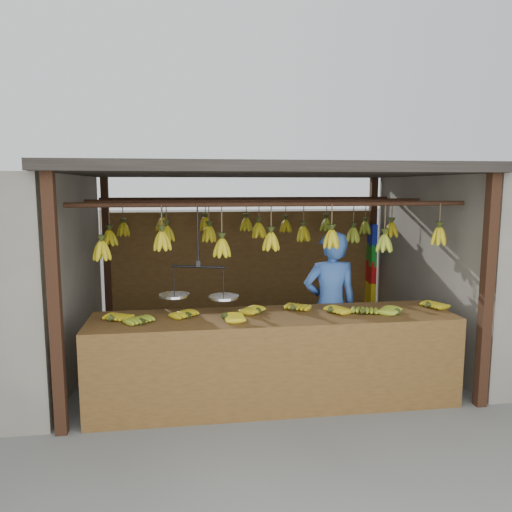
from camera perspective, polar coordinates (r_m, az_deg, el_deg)
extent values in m
plane|color=#5B5B57|center=(6.32, 0.40, -12.14)|extent=(80.00, 80.00, 0.00)
cube|color=black|center=(4.62, -21.98, -5.45)|extent=(0.10, 0.10, 2.30)
cube|color=black|center=(5.34, 24.86, -3.84)|extent=(0.10, 0.10, 2.30)
cube|color=black|center=(7.52, -16.64, -0.17)|extent=(0.10, 0.10, 2.30)
cube|color=black|center=(7.98, 13.09, 0.42)|extent=(0.10, 0.10, 2.30)
cube|color=black|center=(5.93, 0.42, 9.68)|extent=(4.30, 3.30, 0.10)
cylinder|color=black|center=(4.95, 2.18, 5.95)|extent=(4.00, 0.05, 0.05)
cylinder|color=black|center=(5.93, 0.42, 6.30)|extent=(4.00, 0.05, 0.05)
cylinder|color=black|center=(6.92, -0.84, 6.55)|extent=(4.00, 0.05, 0.05)
cube|color=brown|center=(7.53, -1.31, -1.75)|extent=(4.00, 0.06, 1.80)
cube|color=brown|center=(5.02, 2.08, -7.21)|extent=(3.63, 0.81, 0.08)
cube|color=brown|center=(4.77, 2.95, -13.23)|extent=(3.63, 0.04, 0.90)
cube|color=black|center=(4.83, -18.22, -13.90)|extent=(0.07, 0.07, 0.82)
cube|color=black|center=(5.41, 21.33, -11.62)|extent=(0.07, 0.07, 0.82)
cube|color=black|center=(5.48, -16.94, -11.17)|extent=(0.07, 0.07, 0.82)
cube|color=black|center=(6.00, 17.98, -9.52)|extent=(0.07, 0.07, 0.82)
ellipsoid|color=gold|center=(4.93, -16.03, -6.96)|extent=(0.27, 0.30, 0.06)
ellipsoid|color=#92A523|center=(4.77, -12.66, -7.35)|extent=(0.29, 0.30, 0.06)
ellipsoid|color=gold|center=(4.92, -7.57, -6.76)|extent=(0.29, 0.30, 0.06)
ellipsoid|color=gold|center=(4.80, -3.55, -7.08)|extent=(0.25, 0.19, 0.06)
ellipsoid|color=gold|center=(5.04, 0.45, -6.31)|extent=(0.30, 0.29, 0.06)
ellipsoid|color=gold|center=(5.15, 4.43, -6.02)|extent=(0.28, 0.30, 0.06)
ellipsoid|color=gold|center=(5.10, 8.69, -6.23)|extent=(0.30, 0.27, 0.06)
ellipsoid|color=#92A523|center=(5.11, 12.26, -6.30)|extent=(0.26, 0.29, 0.06)
ellipsoid|color=#92A523|center=(5.22, 15.96, -6.13)|extent=(0.30, 0.29, 0.06)
ellipsoid|color=gold|center=(5.56, 19.21, -5.41)|extent=(0.29, 0.26, 0.06)
ellipsoid|color=gold|center=(4.96, -17.21, 0.57)|extent=(0.16, 0.16, 0.28)
ellipsoid|color=gold|center=(4.87, -10.67, 1.68)|extent=(0.16, 0.16, 0.28)
ellipsoid|color=gold|center=(4.91, -3.91, 0.92)|extent=(0.16, 0.16, 0.28)
ellipsoid|color=gold|center=(5.00, 1.73, 1.65)|extent=(0.16, 0.16, 0.28)
ellipsoid|color=gold|center=(5.08, 8.61, 1.91)|extent=(0.16, 0.16, 0.28)
ellipsoid|color=#92A523|center=(5.31, 14.44, 1.44)|extent=(0.16, 0.16, 0.28)
ellipsoid|color=gold|center=(5.53, 20.17, 2.12)|extent=(0.16, 0.16, 0.28)
ellipsoid|color=gold|center=(5.99, -16.36, 1.98)|extent=(0.16, 0.16, 0.28)
ellipsoid|color=gold|center=(5.85, -10.16, 2.54)|extent=(0.16, 0.16, 0.28)
ellipsoid|color=gold|center=(5.93, -5.38, 2.50)|extent=(0.16, 0.16, 0.28)
ellipsoid|color=gold|center=(5.97, 0.33, 2.95)|extent=(0.16, 0.16, 0.28)
ellipsoid|color=gold|center=(6.09, 5.44, 2.54)|extent=(0.16, 0.16, 0.28)
ellipsoid|color=#92A523|center=(6.25, 11.03, 2.36)|extent=(0.16, 0.16, 0.28)
ellipsoid|color=gold|center=(6.46, 15.22, 2.91)|extent=(0.16, 0.16, 0.28)
ellipsoid|color=gold|center=(6.90, -14.92, 2.95)|extent=(0.16, 0.16, 0.28)
ellipsoid|color=gold|center=(6.90, -10.64, 3.60)|extent=(0.16, 0.16, 0.28)
ellipsoid|color=gold|center=(6.86, -5.79, 3.65)|extent=(0.16, 0.16, 0.28)
ellipsoid|color=gold|center=(6.97, -1.12, 3.63)|extent=(0.16, 0.16, 0.28)
ellipsoid|color=gold|center=(7.07, 3.41, 3.45)|extent=(0.16, 0.16, 0.28)
ellipsoid|color=#92A523|center=(7.22, 8.03, 3.56)|extent=(0.16, 0.16, 0.28)
ellipsoid|color=#92A523|center=(7.37, 12.38, 3.18)|extent=(0.16, 0.16, 0.28)
cylinder|color=black|center=(4.89, -6.67, 2.30)|extent=(0.02, 0.02, 0.61)
cylinder|color=black|center=(4.93, -6.61, -1.23)|extent=(0.53, 0.19, 0.02)
cylinder|color=silver|center=(5.06, -9.31, -4.50)|extent=(0.29, 0.29, 0.02)
cylinder|color=silver|center=(4.92, -3.72, -4.75)|extent=(0.29, 0.29, 0.02)
imported|color=#3359A5|center=(5.66, 8.49, -5.70)|extent=(0.62, 0.41, 1.69)
cube|color=#1426BF|center=(7.79, 13.14, 2.34)|extent=(0.08, 0.26, 0.34)
cube|color=#199926|center=(7.82, 13.07, 0.13)|extent=(0.08, 0.26, 0.34)
cube|color=red|center=(7.86, 13.01, -1.78)|extent=(0.08, 0.26, 0.34)
cube|color=yellow|center=(7.92, 12.94, -4.11)|extent=(0.08, 0.26, 0.34)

